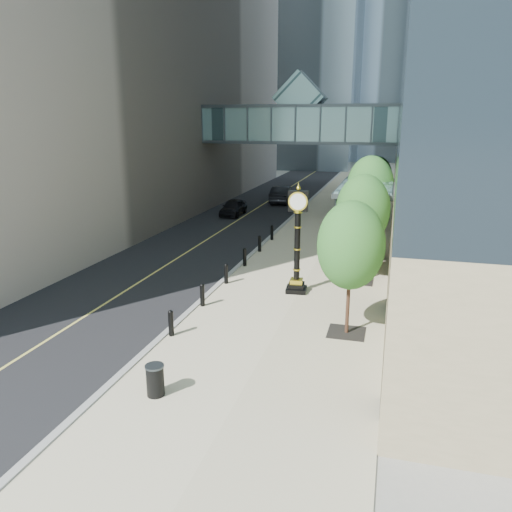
% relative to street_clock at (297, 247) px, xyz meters
% --- Properties ---
extents(ground, '(320.00, 320.00, 0.00)m').
position_rel_street_clock_xyz_m(ground, '(-0.87, -7.12, -2.21)').
color(ground, gray).
rests_on(ground, ground).
extents(road, '(8.00, 180.00, 0.02)m').
position_rel_street_clock_xyz_m(road, '(-7.87, 32.88, -2.20)').
color(road, black).
rests_on(road, ground).
extents(sidewalk, '(8.00, 180.00, 0.06)m').
position_rel_street_clock_xyz_m(sidewalk, '(0.13, 32.88, -2.18)').
color(sidewalk, '#B9AE8E').
rests_on(sidewalk, ground).
extents(curb, '(0.25, 180.00, 0.07)m').
position_rel_street_clock_xyz_m(curb, '(-3.87, 32.88, -2.18)').
color(curb, gray).
rests_on(curb, ground).
extents(distant_tower_c, '(22.00, 22.00, 65.00)m').
position_rel_street_clock_xyz_m(distant_tower_c, '(-6.87, 112.88, 30.29)').
color(distant_tower_c, '#97AEBE').
rests_on(distant_tower_c, ground).
extents(skywalk, '(17.00, 4.20, 5.80)m').
position_rel_street_clock_xyz_m(skywalk, '(-3.87, 20.88, 5.50)').
color(skywalk, slate).
rests_on(skywalk, ground).
extents(entrance_canopy, '(3.00, 8.00, 4.38)m').
position_rel_street_clock_xyz_m(entrance_canopy, '(2.61, 6.88, 1.98)').
color(entrance_canopy, '#383F44').
rests_on(entrance_canopy, ground).
extents(bollard_row, '(0.20, 16.20, 0.90)m').
position_rel_street_clock_xyz_m(bollard_row, '(-3.57, 1.88, -1.70)').
color(bollard_row, black).
rests_on(bollard_row, sidewalk).
extents(street_trees, '(2.81, 28.41, 5.77)m').
position_rel_street_clock_xyz_m(street_trees, '(2.73, 8.34, 1.40)').
color(street_trees, black).
rests_on(street_trees, sidewalk).
extents(street_clock, '(1.02, 1.02, 4.96)m').
position_rel_street_clock_xyz_m(street_clock, '(0.00, 0.00, 0.00)').
color(street_clock, black).
rests_on(street_clock, sidewalk).
extents(trash_bin, '(0.54, 0.54, 0.90)m').
position_rel_street_clock_xyz_m(trash_bin, '(-2.24, -10.09, -1.70)').
color(trash_bin, black).
rests_on(trash_bin, sidewalk).
extents(pedestrian, '(0.66, 0.55, 1.54)m').
position_rel_street_clock_xyz_m(pedestrian, '(1.44, 5.74, -1.38)').
color(pedestrian, beige).
rests_on(pedestrian, sidewalk).
extents(car_near, '(1.71, 4.05, 1.37)m').
position_rel_street_clock_xyz_m(car_near, '(-8.88, 17.94, -1.51)').
color(car_near, black).
rests_on(car_near, road).
extents(car_far, '(1.89, 4.93, 1.60)m').
position_rel_street_clock_xyz_m(car_far, '(-6.34, 25.53, -1.39)').
color(car_far, black).
rests_on(car_far, road).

